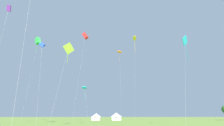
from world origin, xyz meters
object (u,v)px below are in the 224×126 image
at_px(kite_blue_diamond, 42,47).
at_px(kite_cyan_diamond, 185,42).
at_px(kite_orange_parafoil, 120,52).
at_px(kite_lime_diamond, 68,49).
at_px(kite_yellow_parafoil, 135,38).
at_px(kite_green_box, 38,41).
at_px(kite_purple_box, 9,9).
at_px(festival_tent_right, 96,116).
at_px(kite_red_box, 85,36).
at_px(festival_tent_left, 116,116).
at_px(kite_cyan_parafoil, 84,88).

height_order(kite_blue_diamond, kite_cyan_diamond, kite_blue_diamond).
distance_m(kite_orange_parafoil, kite_lime_diamond, 30.34).
relative_size(kite_yellow_parafoil, kite_green_box, 1.01).
xyz_separation_m(kite_blue_diamond, kite_lime_diamond, (8.31, -7.17, -3.72)).
height_order(kite_purple_box, festival_tent_right, kite_purple_box).
bearing_deg(kite_cyan_diamond, kite_blue_diamond, 166.63).
bearing_deg(kite_yellow_parafoil, kite_green_box, -179.92).
bearing_deg(kite_purple_box, festival_tent_right, 67.51).
height_order(kite_red_box, festival_tent_left, kite_red_box).
xyz_separation_m(kite_green_box, kite_orange_parafoil, (28.91, 2.43, -3.10)).
bearing_deg(festival_tent_left, kite_cyan_parafoil, -107.23).
bearing_deg(kite_lime_diamond, kite_purple_box, 173.38).
height_order(kite_purple_box, kite_cyan_parafoil, kite_purple_box).
distance_m(kite_purple_box, kite_lime_diamond, 17.24).
xyz_separation_m(kite_blue_diamond, kite_red_box, (8.30, 9.26, 7.71)).
xyz_separation_m(kite_blue_diamond, kite_purple_box, (-5.66, -5.55, 6.27)).
distance_m(kite_yellow_parafoil, kite_lime_diamond, 32.43).
bearing_deg(kite_lime_diamond, kite_green_box, 126.81).
xyz_separation_m(kite_blue_diamond, kite_yellow_parafoil, (24.60, 16.82, 10.80)).
xyz_separation_m(kite_orange_parafoil, kite_lime_diamond, (-10.99, -26.37, -10.22)).
xyz_separation_m(kite_blue_diamond, kite_orange_parafoil, (19.29, 19.20, 6.51)).
distance_m(kite_red_box, festival_tent_left, 34.80).
bearing_deg(kite_blue_diamond, festival_tent_left, 60.89).
bearing_deg(kite_blue_diamond, kite_cyan_parafoil, 26.76).
distance_m(kite_cyan_parafoil, festival_tent_right, 29.02).
height_order(kite_cyan_diamond, kite_red_box, kite_red_box).
bearing_deg(kite_purple_box, kite_lime_diamond, -6.62).
distance_m(kite_orange_parafoil, festival_tent_right, 27.69).
distance_m(kite_cyan_parafoil, festival_tent_left, 30.27).
height_order(kite_blue_diamond, kite_cyan_parafoil, kite_blue_diamond).
xyz_separation_m(kite_cyan_diamond, kite_cyan_parafoil, (-20.47, 12.04, -6.63)).
distance_m(kite_lime_diamond, kite_red_box, 20.01).
relative_size(kite_cyan_diamond, festival_tent_left, 3.66).
distance_m(kite_blue_diamond, kite_red_box, 14.63).
xyz_separation_m(kite_purple_box, kite_lime_diamond, (13.96, -1.62, -9.99)).
distance_m(kite_purple_box, kite_red_box, 20.40).
relative_size(kite_orange_parafoil, festival_tent_right, 5.85).
relative_size(kite_green_box, kite_lime_diamond, 1.90).
bearing_deg(kite_cyan_diamond, festival_tent_right, 116.22).
bearing_deg(kite_orange_parafoil, festival_tent_left, 93.68).
relative_size(kite_lime_diamond, festival_tent_left, 3.31).
height_order(kite_cyan_parafoil, festival_tent_left, kite_cyan_parafoil).
height_order(kite_yellow_parafoil, kite_lime_diamond, kite_yellow_parafoil).
height_order(kite_yellow_parafoil, festival_tent_left, kite_yellow_parafoil).
distance_m(kite_yellow_parafoil, kite_orange_parafoil, 7.22).
height_order(kite_orange_parafoil, festival_tent_left, kite_orange_parafoil).
bearing_deg(kite_yellow_parafoil, kite_orange_parafoil, 155.83).
xyz_separation_m(kite_cyan_diamond, kite_purple_box, (-35.79, 1.61, 8.46)).
xyz_separation_m(kite_yellow_parafoil, festival_tent_right, (-14.27, 16.24, -26.52)).
relative_size(kite_purple_box, kite_red_box, 0.93).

